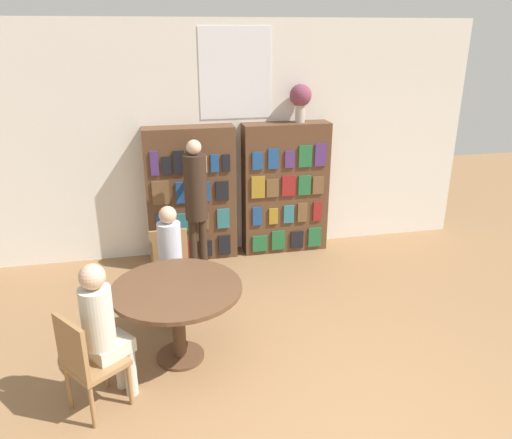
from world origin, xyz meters
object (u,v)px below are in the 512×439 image
bookshelf_left (191,195)px  librarian_standing (196,196)px  bookshelf_right (285,188)px  seated_reader_right (104,326)px  chair_near_camera (86,360)px  seated_reader_left (171,258)px  reading_table (177,299)px  flower_vase (301,98)px  chair_left_side (171,268)px

bookshelf_left → librarian_standing: size_ratio=1.03×
bookshelf_right → seated_reader_right: (-2.19, -2.65, -0.16)m
chair_near_camera → librarian_standing: librarian_standing is taller
chair_near_camera → librarian_standing: 2.57m
bookshelf_right → seated_reader_left: bearing=-137.6°
reading_table → chair_near_camera: (-0.74, -0.55, -0.13)m
flower_vase → reading_table: bearing=-128.7°
bookshelf_left → bookshelf_right: 1.26m
flower_vase → chair_left_side: bearing=-144.2°
flower_vase → seated_reader_right: bearing=-131.7°
bookshelf_right → chair_near_camera: (-2.33, -2.76, -0.38)m
bookshelf_right → reading_table: size_ratio=1.50×
bookshelf_left → reading_table: bookshelf_left is taller
flower_vase → chair_near_camera: flower_vase is taller
flower_vase → reading_table: 3.18m
bookshelf_left → librarian_standing: 0.52m
seated_reader_left → librarian_standing: librarian_standing is taller
seated_reader_left → librarian_standing: bearing=-111.8°
bookshelf_right → flower_vase: size_ratio=3.64×
flower_vase → chair_left_side: 2.71m
bookshelf_left → reading_table: bearing=-98.8°
bookshelf_left → flower_vase: flower_vase is taller
chair_near_camera → seated_reader_left: 1.49m
chair_left_side → librarian_standing: (0.37, 0.79, 0.53)m
reading_table → seated_reader_left: 0.74m
librarian_standing → reading_table: bearing=-101.9°
bookshelf_left → bookshelf_right: size_ratio=1.00×
chair_left_side → seated_reader_left: bearing=90.0°
bookshelf_left → chair_near_camera: bearing=-111.4°
bookshelf_left → reading_table: size_ratio=1.50×
flower_vase → seated_reader_left: bearing=-140.4°
bookshelf_left → flower_vase: bearing=0.2°
bookshelf_left → bookshelf_right: (1.26, -0.00, 0.00)m
seated_reader_left → seated_reader_right: (-0.58, -1.18, 0.02)m
bookshelf_left → chair_near_camera: bookshelf_left is taller
reading_table → bookshelf_right: bearing=54.1°
chair_left_side → seated_reader_left: (0.00, -0.18, 0.20)m
bookshelf_left → chair_left_side: bookshelf_left is taller
seated_reader_right → librarian_standing: (0.95, 2.15, 0.31)m
bookshelf_left → seated_reader_left: bearing=-103.5°
seated_reader_left → seated_reader_right: 1.31m
bookshelf_right → reading_table: bearing=-125.9°
reading_table → chair_left_side: (-0.01, 0.92, -0.13)m
chair_left_side → reading_table: bearing=90.0°
seated_reader_left → bookshelf_right: bearing=-138.4°
bookshelf_left → librarian_standing: bookshelf_left is taller
reading_table → flower_vase: bearing=51.3°
chair_near_camera → bookshelf_left: bearing=121.8°
reading_table → seated_reader_right: 0.74m
librarian_standing → bookshelf_right: bearing=22.0°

